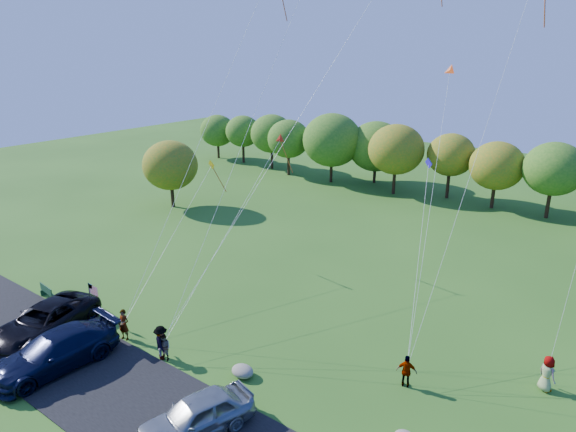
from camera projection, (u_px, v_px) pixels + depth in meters
name	position (u px, v px, depth m)	size (l,w,h in m)	color
ground	(191.00, 360.00, 27.42)	(140.00, 140.00, 0.00)	#285317
asphalt_lane	(128.00, 399.00, 24.38)	(44.00, 6.00, 0.06)	black
treeline	(436.00, 159.00, 54.18)	(75.36, 28.09, 8.15)	#362113
minivan_dark	(45.00, 321.00, 29.47)	(2.99, 6.49, 1.80)	black
minivan_navy	(55.00, 351.00, 26.44)	(2.65, 6.52, 1.89)	black
minivan_silver	(197.00, 415.00, 21.96)	(2.06, 5.12, 1.74)	#91969B
flyer_a	(124.00, 325.00, 29.13)	(0.67, 0.44, 1.84)	#4C4C59
flyer_b	(164.00, 347.00, 27.22)	(0.74, 0.58, 1.53)	#4C4C59
flyer_c	(161.00, 343.00, 27.28)	(1.25, 0.72, 1.93)	#4C4C59
flyer_d	(407.00, 371.00, 25.08)	(1.00, 0.41, 1.70)	#4C4C59
flyer_e	(547.00, 373.00, 24.78)	(0.91, 0.59, 1.86)	#4C4C59
park_bench	(47.00, 292.00, 33.96)	(1.73, 0.51, 0.95)	#163F23
trash_barrel	(90.00, 311.00, 31.45)	(0.67, 0.67, 1.01)	#0B21AC
flag_assembly	(92.00, 294.00, 30.63)	(0.94, 0.61, 2.54)	black
boulder_near	(243.00, 371.00, 26.00)	(1.21, 0.95, 0.60)	gray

